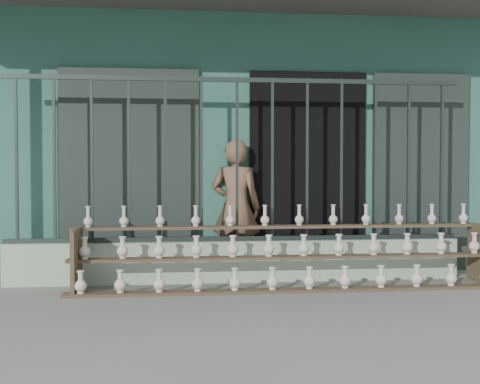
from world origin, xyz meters
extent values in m
plane|color=slate|center=(0.00, 0.00, 0.00)|extent=(60.00, 60.00, 0.00)
cube|color=#2D5F51|center=(0.00, 4.30, 1.60)|extent=(7.00, 5.00, 3.20)
cube|color=black|center=(0.90, 1.82, 1.20)|extent=(1.40, 0.12, 2.40)
cube|color=black|center=(-1.20, 1.78, 1.20)|extent=(1.60, 0.08, 2.40)
cube|color=black|center=(2.30, 1.78, 1.20)|extent=(1.20, 0.08, 2.40)
cube|color=#A8C2A6|center=(0.00, 1.30, 0.23)|extent=(5.00, 0.20, 0.45)
cube|color=#283330|center=(-2.35, 1.30, 1.35)|extent=(0.03, 0.03, 1.80)
cube|color=#283330|center=(-1.96, 1.30, 1.35)|extent=(0.03, 0.03, 1.80)
cube|color=#283330|center=(-1.57, 1.30, 1.35)|extent=(0.03, 0.03, 1.80)
cube|color=#283330|center=(-1.18, 1.30, 1.35)|extent=(0.03, 0.03, 1.80)
cube|color=#283330|center=(-0.78, 1.30, 1.35)|extent=(0.03, 0.03, 1.80)
cube|color=#283330|center=(-0.39, 1.30, 1.35)|extent=(0.03, 0.03, 1.80)
cube|color=#283330|center=(0.00, 1.30, 1.35)|extent=(0.03, 0.03, 1.80)
cube|color=#283330|center=(0.39, 1.30, 1.35)|extent=(0.03, 0.03, 1.80)
cube|color=#283330|center=(0.78, 1.30, 1.35)|extent=(0.03, 0.03, 1.80)
cube|color=#283330|center=(1.17, 1.30, 1.35)|extent=(0.03, 0.03, 1.80)
cube|color=#283330|center=(1.57, 1.30, 1.35)|extent=(0.03, 0.03, 1.80)
cube|color=#283330|center=(1.96, 1.30, 1.35)|extent=(0.03, 0.03, 1.80)
cube|color=#283330|center=(2.35, 1.30, 1.35)|extent=(0.03, 0.03, 1.80)
cube|color=#283330|center=(0.00, 1.30, 2.22)|extent=(5.00, 0.04, 0.05)
cube|color=#283330|center=(0.00, 1.30, 0.47)|extent=(5.00, 0.04, 0.05)
cube|color=brown|center=(0.48, 0.65, 0.01)|extent=(4.50, 0.18, 0.03)
cube|color=brown|center=(0.48, 0.90, 0.32)|extent=(4.50, 0.18, 0.03)
cube|color=brown|center=(0.48, 1.15, 0.61)|extent=(4.50, 0.18, 0.03)
cube|color=brown|center=(-1.67, 0.90, 0.32)|extent=(0.04, 0.55, 0.64)
imported|color=brown|center=(0.03, 1.69, 0.79)|extent=(0.67, 0.54, 1.59)
camera|label=1|loc=(-0.68, -5.28, 1.22)|focal=45.00mm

